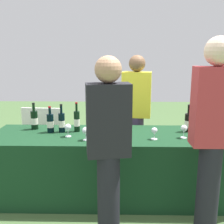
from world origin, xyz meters
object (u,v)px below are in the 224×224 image
Objects in this scene: wine_glass_1 at (86,131)px; menu_board at (43,136)px; guest_0 at (108,144)px; wine_bottle_1 at (50,123)px; wine_bottle_5 at (207,121)px; wine_bottle_2 at (62,122)px; wine_bottle_3 at (77,121)px; wine_glass_2 at (101,130)px; guest_1 at (213,132)px; wine_bottle_4 at (188,122)px; wine_glass_3 at (154,131)px; wine_bottle_0 at (34,120)px; wine_glass_4 at (184,129)px; wine_glass_0 at (68,128)px; server_pouring at (136,111)px.

menu_board is at bearing 125.11° from wine_glass_1.
guest_0 is 1.96m from menu_board.
wine_bottle_1 is 1.74m from wine_bottle_5.
wine_bottle_2 is 0.17m from wine_bottle_3.
wine_bottle_3 is 0.39m from wine_glass_2.
wine_bottle_1 reaches higher than menu_board.
guest_1 reaches higher than guest_0.
wine_bottle_4 is 2.48× the size of wine_glass_3.
wine_bottle_0 is 0.36m from wine_bottle_2.
wine_bottle_3 reaches higher than menu_board.
menu_board is (-1.77, 0.99, -0.41)m from wine_glass_4.
guest_0 is at bearing -140.45° from wine_glass_4.
wine_bottle_2 is 0.20× the size of guest_0.
wine_glass_4 is at bearing 9.41° from wine_glass_3.
wine_bottle_3 reaches higher than wine_glass_1.
wine_bottle_1 is 1.70m from guest_1.
wine_glass_2 is 1.44m from menu_board.
wine_bottle_2 is 0.20m from wine_glass_0.
wine_glass_0 is 0.79m from guest_0.
wine_bottle_5 reaches higher than wine_glass_4.
wine_glass_1 is 0.08× the size of guest_1.
wine_bottle_5 is (1.61, 0.03, 0.01)m from wine_bottle_2.
wine_bottle_4 is at bearing 16.55° from wine_glass_1.
wine_glass_1 is 1.38m from menu_board.
wine_glass_1 is at bearing 63.89° from server_pouring.
wine_glass_4 is at bearing 97.37° from guest_1.
wine_glass_2 reaches higher than wine_glass_1.
wine_bottle_1 is at bearing -177.80° from wine_bottle_4.
guest_0 is at bearing -65.58° from wine_bottle_3.
wine_glass_2 is at bearing -176.40° from wine_glass_4.
wine_glass_0 is at bearing 179.10° from wine_glass_4.
guest_0 is at bearing -141.47° from wine_bottle_5.
wine_glass_3 is 0.07× the size of guest_1.
wine_bottle_4 is 1.16m from wine_glass_1.
wine_glass_3 is (0.83, -0.27, -0.03)m from wine_bottle_3.
wine_glass_0 reaches higher than wine_glass_1.
wine_bottle_5 is at bearing 1.31° from wine_bottle_1.
wine_bottle_0 is 1.95m from guest_1.
wine_glass_0 is 1.19m from menu_board.
guest_1 is at bearing -91.37° from wine_bottle_4.
guest_0 is (-0.45, -0.58, 0.06)m from wine_glass_3.
wine_bottle_3 is 0.87m from server_pouring.
wine_bottle_3 reaches higher than wine_glass_4.
wine_glass_1 is at bearing -166.64° from wine_bottle_5.
guest_0 is at bearing -177.49° from guest_1.
wine_bottle_5 is at bearing -2.37° from wine_bottle_0.
wine_bottle_0 is 2.25× the size of wine_glass_0.
guest_1 reaches higher than wine_bottle_5.
wine_bottle_3 is (0.29, 0.04, 0.01)m from wine_bottle_1.
wine_bottle_0 is at bearing 178.00° from wine_bottle_4.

